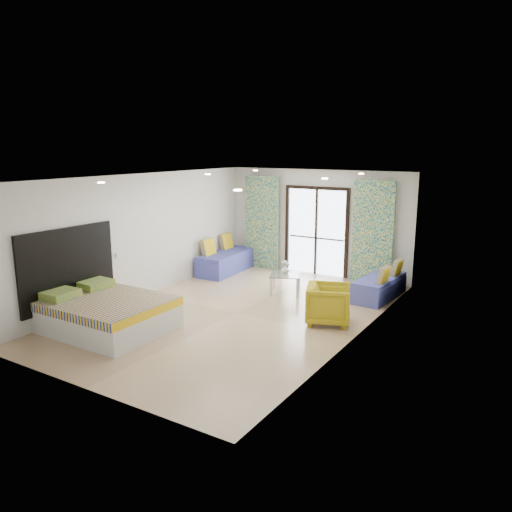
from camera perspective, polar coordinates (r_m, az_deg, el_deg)
The scene contains 24 objects.
floor at distance 10.08m, azimuth -2.28°, elevation -6.52°, with size 5.00×7.50×0.01m, color tan, non-canonical shape.
ceiling at distance 9.55m, azimuth -2.42°, elevation 8.98°, with size 5.00×7.50×0.01m, color silver, non-canonical shape.
wall_back at distance 12.96m, azimuth 6.98°, elevation 3.82°, with size 5.00×0.01×2.70m, color silver, non-canonical shape.
wall_front at distance 7.04m, azimuth -19.74°, elevation -4.22°, with size 5.00×0.01×2.70m, color silver, non-canonical shape.
wall_left at distance 11.30m, azimuth -12.93°, elevation 2.32°, with size 0.01×7.50×2.70m, color silver, non-canonical shape.
wall_right at distance 8.61m, azimuth 11.58°, elevation -0.74°, with size 0.01×7.50×2.70m, color silver, non-canonical shape.
balcony_door at distance 12.95m, azimuth 6.92°, elevation 3.40°, with size 1.76×0.08×2.28m.
balcony_rail at distance 13.01m, azimuth 6.90°, elevation 2.07°, with size 1.52×0.03×0.04m, color #595451.
curtain_left at distance 13.53m, azimuth 0.67°, elevation 3.85°, with size 1.00×0.10×2.50m, color beige.
curtain_right at distance 12.25m, azimuth 13.21°, elevation 2.60°, with size 1.00×0.10×2.50m, color beige.
downlight_a at distance 8.98m, azimuth -17.28°, elevation 8.02°, with size 0.12×0.12×0.02m, color #FFE0B2.
downlight_b at distance 7.12m, azimuth -2.10°, elevation 7.54°, with size 0.12×0.12×0.02m, color #FFE0B2.
downlight_c at distance 11.18m, azimuth -5.54°, elevation 9.29°, with size 0.12×0.12×0.02m, color #FFE0B2.
downlight_d at distance 9.75m, azimuth 7.86°, elevation 8.77°, with size 0.12×0.12×0.02m, color #FFE0B2.
downlight_e at distance 12.83m, azimuth -0.06°, elevation 9.75°, with size 0.12×0.12×0.02m, color #FFE0B2.
downlight_f at distance 11.60m, azimuth 11.93°, elevation 9.20°, with size 0.12×0.12×0.02m, color #FFE0B2.
headboard at distance 10.04m, azimuth -20.67°, elevation -1.19°, with size 0.06×2.10×1.50m, color black.
switch_plate at distance 10.82m, azimuth -15.50°, elevation 0.12°, with size 0.02×0.10×0.10m, color silver.
bed at distance 9.50m, azimuth -16.66°, elevation -6.33°, with size 2.11×1.72×0.73m.
daybed_left at distance 13.26m, azimuth -3.50°, elevation -0.57°, with size 0.87×1.96×0.94m.
daybed_right at distance 11.32m, azimuth 13.97°, elevation -3.40°, with size 0.76×1.70×0.82m.
coffee_table at distance 11.31m, azimuth 3.38°, elevation -2.32°, with size 0.89×0.89×0.78m.
vase at distance 11.34m, azimuth 3.36°, elevation -1.55°, with size 0.19×0.19×0.19m, color white.
armchair at distance 9.52m, azimuth 8.29°, elevation -5.24°, with size 0.79×0.74×0.82m, color #B19C16.
Camera 1 is at (5.35, -7.90, 3.28)m, focal length 35.00 mm.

